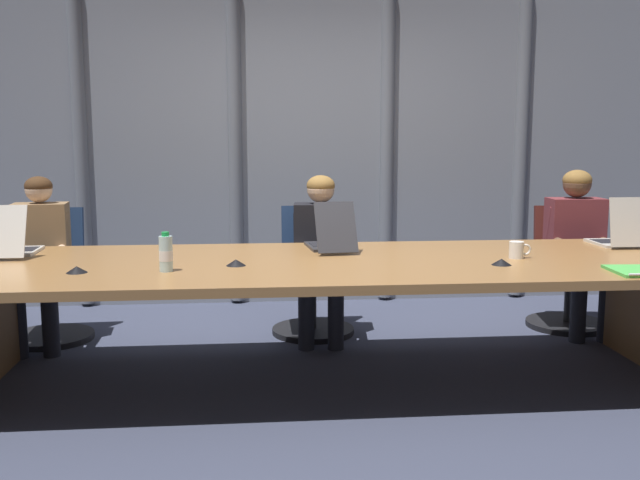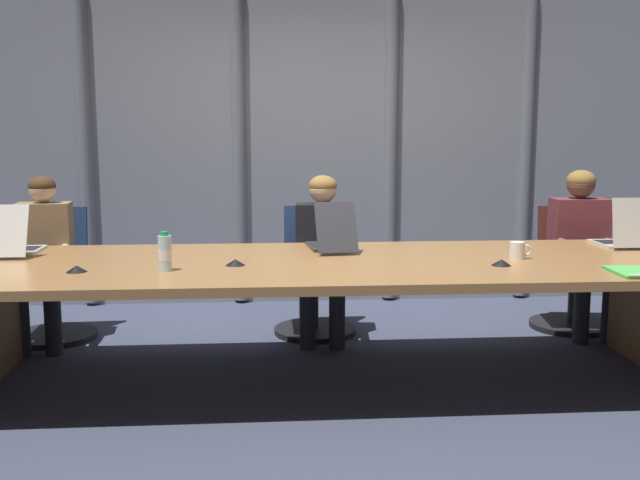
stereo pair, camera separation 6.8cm
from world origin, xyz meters
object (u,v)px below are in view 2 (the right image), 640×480
object	(u,v)px
person_left_end	(43,252)
person_center	(582,241)
laptop_left_end	(17,244)
office_chair_center	(570,283)
office_chair_left_mid	(315,286)
coffee_mug_near	(518,250)
laptop_center	(620,237)
conference_mic_middle	(501,262)
spiral_notepad	(635,272)
laptop_left_mid	(331,240)
water_bottle_primary	(165,253)
conference_mic_left_side	(235,262)
person_left_mid	(323,247)
office_chair_left_end	(53,291)
conference_mic_right_side	(77,269)

from	to	relation	value
person_left_end	person_center	bearing A→B (deg)	84.83
laptop_left_end	office_chair_center	xyz separation A→B (m)	(3.80, 0.73, -0.45)
laptop_left_end	office_chair_left_mid	bearing A→B (deg)	-70.40
office_chair_center	coffee_mug_near	world-z (taller)	office_chair_center
laptop_center	conference_mic_middle	bearing A→B (deg)	121.99
spiral_notepad	laptop_center	bearing A→B (deg)	70.78
laptop_left_mid	conference_mic_middle	distance (m)	1.08
water_bottle_primary	laptop_left_mid	bearing A→B (deg)	34.11
office_chair_center	coffee_mug_near	bearing A→B (deg)	-27.90
conference_mic_left_side	laptop_left_end	bearing A→B (deg)	160.27
office_chair_left_mid	coffee_mug_near	size ratio (longest dim) A/B	6.99
person_left_mid	coffee_mug_near	distance (m)	1.45
conference_mic_left_side	conference_mic_middle	size ratio (longest dim) A/B	1.00
person_center	conference_mic_middle	xyz separation A→B (m)	(-1.00, -1.18, 0.07)
laptop_center	conference_mic_middle	world-z (taller)	laptop_center
laptop_left_mid	person_left_end	size ratio (longest dim) A/B	0.45
person_left_mid	conference_mic_left_side	world-z (taller)	person_left_mid
conference_mic_left_side	laptop_center	bearing A→B (deg)	11.13
coffee_mug_near	conference_mic_left_side	xyz separation A→B (m)	(-1.63, -0.09, -0.03)
laptop_left_end	person_center	world-z (taller)	person_center
office_chair_left_end	person_left_mid	bearing A→B (deg)	83.05
person_left_end	conference_mic_middle	size ratio (longest dim) A/B	10.57
water_bottle_primary	conference_mic_middle	distance (m)	1.83
laptop_left_end	water_bottle_primary	xyz separation A→B (m)	(0.97, -0.61, 0.03)
office_chair_center	office_chair_left_mid	bearing A→B (deg)	-81.45
laptop_left_end	spiral_notepad	bearing A→B (deg)	-106.35
laptop_center	office_chair_left_end	size ratio (longest dim) A/B	0.43
conference_mic_middle	conference_mic_right_side	size ratio (longest dim) A/B	1.00
coffee_mug_near	person_left_mid	bearing A→B (deg)	137.52
person_center	office_chair_left_mid	bearing A→B (deg)	-91.55
coffee_mug_near	person_center	bearing A→B (deg)	49.40
laptop_center	conference_mic_right_side	size ratio (longest dim) A/B	3.58
person_center	conference_mic_left_side	distance (m)	2.69
laptop_center	conference_mic_left_side	distance (m)	2.49
person_left_end	coffee_mug_near	world-z (taller)	person_left_end
person_left_end	coffee_mug_near	size ratio (longest dim) A/B	8.84
conference_mic_left_side	office_chair_center	bearing A→B (deg)	26.18
office_chair_left_end	conference_mic_right_side	world-z (taller)	office_chair_left_end
water_bottle_primary	spiral_notepad	xyz separation A→B (m)	(2.44, -0.26, -0.09)
person_center	conference_mic_left_side	xyz separation A→B (m)	(-2.47, -1.06, 0.07)
conference_mic_left_side	spiral_notepad	bearing A→B (deg)	-10.79
laptop_left_mid	conference_mic_left_side	distance (m)	0.77
laptop_center	spiral_notepad	distance (m)	0.95
laptop_center	office_chair_center	distance (m)	0.86
office_chair_left_end	conference_mic_left_side	xyz separation A→B (m)	(1.36, -1.21, 0.41)
office_chair_left_end	office_chair_left_mid	size ratio (longest dim) A/B	1.00
coffee_mug_near	laptop_center	bearing A→B (deg)	25.83
laptop_left_mid	spiral_notepad	world-z (taller)	laptop_left_mid
office_chair_left_mid	water_bottle_primary	distance (m)	1.68
conference_mic_left_side	water_bottle_primary	bearing A→B (deg)	-159.79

